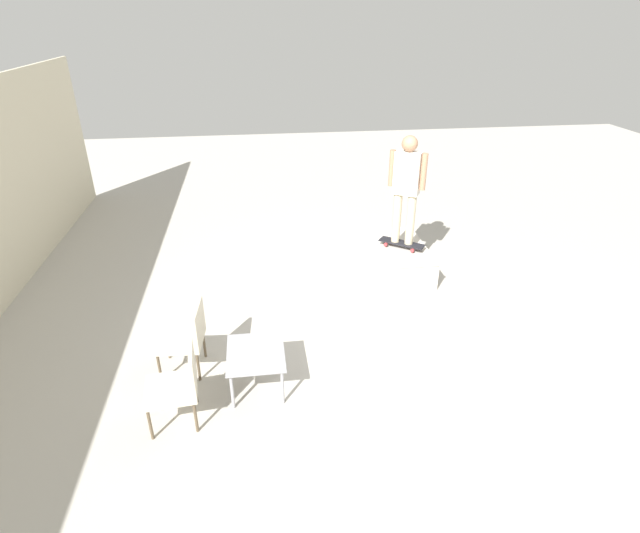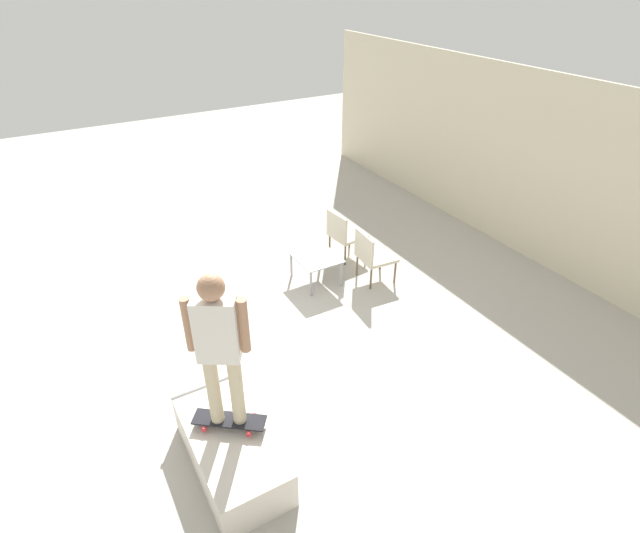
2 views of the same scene
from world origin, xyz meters
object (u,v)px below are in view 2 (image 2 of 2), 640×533
object	(u,v)px
skate_ramp_box	(231,449)
coffee_table	(316,259)
skateboard_on_ramp	(229,420)
patio_chair_right	(372,254)
patio_chair_left	(344,232)
person_skater	(218,342)

from	to	relation	value
skate_ramp_box	coffee_table	size ratio (longest dim) A/B	2.00
skate_ramp_box	skateboard_on_ramp	xyz separation A→B (m)	(-0.09, 0.04, 0.31)
skateboard_on_ramp	coffee_table	world-z (taller)	skateboard_on_ramp
skate_ramp_box	patio_chair_right	size ratio (longest dim) A/B	1.77
coffee_table	patio_chair_left	world-z (taller)	patio_chair_left
person_skater	skate_ramp_box	bearing A→B (deg)	-83.59
coffee_table	patio_chair_left	distance (m)	0.88
person_skater	patio_chair_left	distance (m)	4.39
skateboard_on_ramp	coffee_table	bearing A→B (deg)	83.41
skateboard_on_ramp	patio_chair_left	distance (m)	4.26
skateboard_on_ramp	patio_chair_right	size ratio (longest dim) A/B	0.81
skate_ramp_box	patio_chair_left	xyz separation A→B (m)	(-2.97, 3.19, 0.25)
skate_ramp_box	patio_chair_left	size ratio (longest dim) A/B	1.77
skateboard_on_ramp	patio_chair_right	world-z (taller)	patio_chair_right
skateboard_on_ramp	skate_ramp_box	bearing A→B (deg)	-78.10
skateboard_on_ramp	patio_chair_left	bearing A→B (deg)	79.72
skate_ramp_box	patio_chair_left	distance (m)	4.36
skateboard_on_ramp	patio_chair_right	distance (m)	3.75
person_skater	patio_chair_right	xyz separation A→B (m)	(-2.05, 3.14, -1.06)
patio_chair_right	skateboard_on_ramp	bearing A→B (deg)	127.50
skate_ramp_box	coffee_table	bearing A→B (deg)	136.69
skate_ramp_box	coffee_table	distance (m)	3.51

